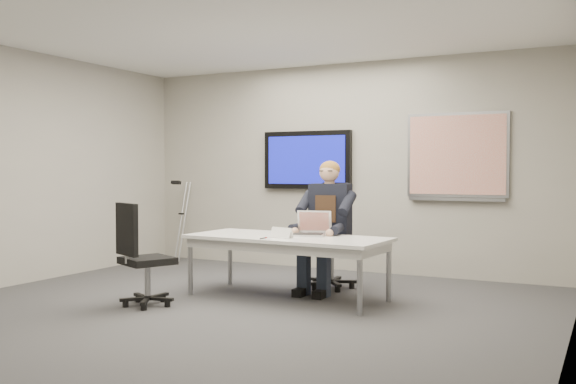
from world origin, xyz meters
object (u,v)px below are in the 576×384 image
at_px(office_chair_far, 331,257).
at_px(laptop, 311,229).
at_px(seated_person, 324,239).
at_px(conference_table, 287,243).
at_px(office_chair_near, 143,274).

bearing_deg(office_chair_far, laptop, -112.09).
relative_size(office_chair_far, seated_person, 0.76).
bearing_deg(office_chair_far, seated_person, -108.64).
distance_m(conference_table, office_chair_near, 1.51).
xyz_separation_m(office_chair_far, seated_person, (0.02, -0.27, 0.24)).
distance_m(conference_table, laptop, 0.31).
distance_m(office_chair_near, laptop, 1.81).
bearing_deg(conference_table, seated_person, 71.88).
distance_m(office_chair_far, laptop, 0.69).
relative_size(conference_table, office_chair_far, 1.95).
bearing_deg(seated_person, office_chair_near, -137.13).
relative_size(conference_table, laptop, 5.03).
relative_size(conference_table, seated_person, 1.49).
distance_m(office_chair_far, office_chair_near, 2.20).
bearing_deg(office_chair_far, conference_table, -125.49).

